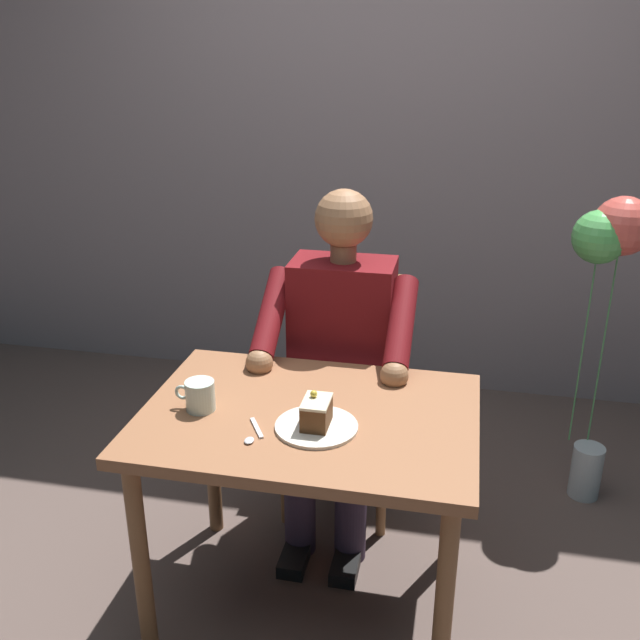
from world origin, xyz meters
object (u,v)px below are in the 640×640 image
cake_slice (316,412)px  chair (346,381)px  dining_table (309,440)px  dessert_spoon (253,435)px  seated_person (338,363)px  balloon_display (608,273)px  coffee_cup (200,395)px

cake_slice → chair: bearing=-86.8°
dining_table → dessert_spoon: dessert_spoon is taller
dessert_spoon → chair: bearing=-98.6°
chair → seated_person: size_ratio=0.71×
seated_person → balloon_display: seated_person is taller
cake_slice → dessert_spoon: cake_slice is taller
chair → coffee_cup: size_ratio=7.32×
dessert_spoon → balloon_display: balloon_display is taller
cake_slice → dessert_spoon: size_ratio=0.77×
seated_person → dessert_spoon: seated_person is taller
seated_person → cake_slice: bearing=94.2°
balloon_display → dessert_spoon: bearing=43.7°
seated_person → dessert_spoon: 0.64m
chair → dessert_spoon: 0.84m
dining_table → chair: (0.00, -0.64, -0.12)m
dining_table → seated_person: (0.00, -0.47, 0.03)m
chair → cake_slice: bearing=93.2°
dining_table → balloon_display: size_ratio=0.81×
cake_slice → balloon_display: bearing=-133.8°
dining_table → coffee_cup: bearing=8.5°
dining_table → seated_person: size_ratio=0.78×
dining_table → cake_slice: size_ratio=9.05×
dining_table → balloon_display: 1.28m
dessert_spoon → coffee_cup: bearing=-30.0°
coffee_cup → dessert_spoon: size_ratio=0.87×
coffee_cup → cake_slice: bearing=174.5°
coffee_cup → balloon_display: (-1.23, -0.88, 0.17)m
dining_table → dessert_spoon: (0.12, 0.16, 0.10)m
cake_slice → dessert_spoon: (0.16, 0.08, -0.05)m
dining_table → coffee_cup: coffee_cup is taller
cake_slice → balloon_display: 1.28m
chair → dessert_spoon: bearing=81.4°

